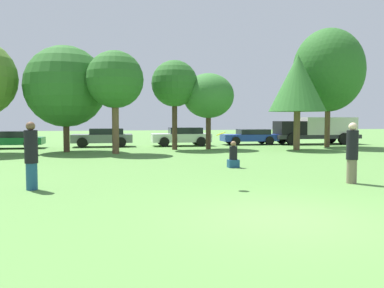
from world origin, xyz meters
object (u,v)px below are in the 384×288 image
Objects in this scene: tree_2 at (115,80)px; parked_car_blue at (250,136)px; tree_4 at (208,96)px; tree_5 at (298,83)px; tree_6 at (328,70)px; frisbee at (221,134)px; delivery_truck_black at (316,129)px; person_catcher at (352,153)px; tree_1 at (65,87)px; parked_car_green at (13,139)px; parked_car_grey at (103,137)px; bystander_sitting at (233,157)px; tree_3 at (175,84)px; person_thrower at (31,155)px; parked_car_white at (182,136)px.

tree_2 is 12.16m from parked_car_blue.
tree_5 is (5.16, -1.93, 0.72)m from tree_4.
tree_4 is at bearing -179.27° from tree_6.
delivery_truck_black is at bearing 54.09° from frisbee.
tree_1 reaches higher than person_catcher.
tree_1 is 1.08× the size of tree_2.
parked_car_grey is at bearing -174.93° from parked_car_green.
parked_car_green is (-17.58, 5.05, -3.50)m from tree_5.
parked_car_green is at bearing 171.77° from tree_6.
tree_4 is at bearing 159.54° from tree_5.
bystander_sitting is 10.27m from tree_3.
frisbee is 0.07× the size of parked_car_grey.
person_catcher is at bearing 0.00° from person_thrower.
tree_4 is (-0.92, 14.06, 2.46)m from person_catcher.
frisbee is 0.05× the size of tree_2.
tree_2 reaches higher than tree_3.
tree_6 is 1.91× the size of parked_car_white.
person_catcher is 17.53m from parked_car_white.
parked_car_blue is at bearing 30.46° from tree_3.
tree_3 is at bearing 94.88° from bystander_sitting.
tree_2 is 11.04m from tree_5.
frisbee reaches higher than parked_car_blue.
frisbee is 12.36m from tree_2.
frisbee is 19.18m from parked_car_blue.
tree_6 is 16.11m from parked_car_grey.
tree_4 is at bearing -81.44° from person_catcher.
person_thrower is 0.39× the size of tree_4.
tree_5 is 18.63m from parked_car_green.
tree_3 reaches higher than parked_car_grey.
parked_car_blue is (12.45, 16.98, -0.32)m from person_thrower.
bystander_sitting is 0.25× the size of parked_car_grey.
parked_car_grey is 10.81m from parked_car_blue.
delivery_truck_black reaches higher than parked_car_blue.
tree_2 is at bearing -149.34° from tree_3.
delivery_truck_black is (9.38, 3.28, -2.23)m from tree_4.
person_catcher reaches higher than parked_car_white.
person_catcher is at bearing -54.71° from tree_1.
delivery_truck_black is at bearing 19.89° from tree_2.
delivery_truck_black is at bearing 51.01° from tree_5.
tree_3 is at bearing 30.66° from tree_2.
parked_car_grey reaches higher than bystander_sitting.
person_catcher is 13.99m from tree_2.
tree_5 reaches higher than tree_4.
tree_2 reaches higher than tree_4.
parked_car_blue is (4.17, 3.69, -2.77)m from tree_4.
tree_2 reaches higher than person_thrower.
tree_4 is 8.63m from tree_6.
parked_car_white is at bearing 26.97° from tree_1.
bystander_sitting is 12.98m from parked_car_white.
tree_2 is at bearing -31.86° from tree_1.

